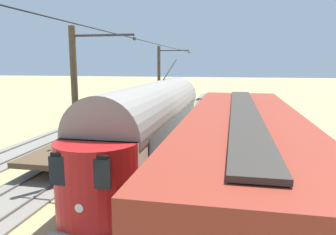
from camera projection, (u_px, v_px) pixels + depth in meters
The scene contains 13 objects.
ground_plane at pixel (116, 163), 17.09m from camera, with size 220.00×220.00×0.00m, color tan.
track_streetcar_siding at pixel (237, 168), 16.14m from camera, with size 2.80×80.00×0.18m.
track_adjacent_siding at pixel (155, 163), 16.97m from camera, with size 2.80×80.00×0.18m.
track_third_siding at pixel (82, 158), 17.79m from camera, with size 2.80×80.00×0.18m.
track_outer_siding at pixel (14, 154), 18.62m from camera, with size 2.80×80.00×0.18m.
vintage_streetcar at pixel (154, 123), 16.43m from camera, with size 2.65×16.69×5.35m.
boxcar_adjacent at pixel (242, 175), 8.97m from camera, with size 2.96×12.00×3.85m.
flatcar_far_siding at pixel (104, 132), 20.77m from camera, with size 2.80×14.37×1.60m.
catenary_pole_foreground at pixel (160, 83), 28.90m from camera, with size 2.89×0.28×6.76m.
catenary_pole_mid_near at pixel (77, 104), 13.66m from camera, with size 2.89×0.28×6.76m.
overhead_wire_run at pixel (14, 9), 5.84m from camera, with size 2.69×51.31×0.18m.
switch_stand at pixel (255, 126), 23.54m from camera, with size 0.50×0.30×1.24m.
track_end_bumper at pixel (143, 116), 29.78m from camera, with size 1.80×0.60×0.80m, color #B2A519.
Camera 1 is at (-6.01, 15.56, 5.24)m, focal length 34.40 mm.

